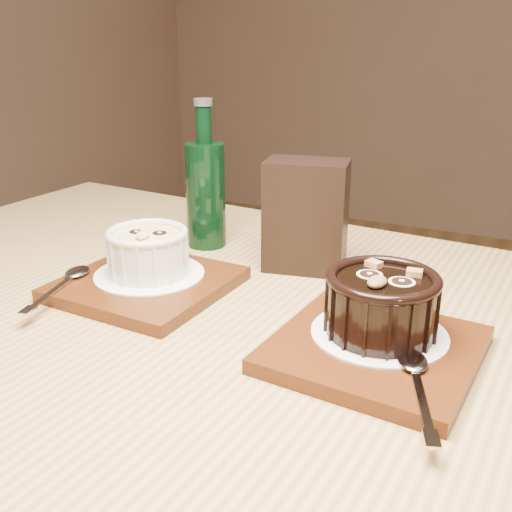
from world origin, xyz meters
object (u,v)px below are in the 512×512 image
at_px(table, 236,411).
at_px(ramekin_white, 148,250).
at_px(tray_left, 147,284).
at_px(ramekin_dark, 382,301).
at_px(green_bottle, 206,191).
at_px(tray_right, 375,349).
at_px(condiment_stand, 306,216).

relative_size(table, ramekin_white, 13.09).
bearing_deg(tray_left, ramekin_white, 105.17).
xyz_separation_m(ramekin_dark, green_bottle, (-0.30, 0.18, 0.03)).
bearing_deg(ramekin_white, green_bottle, 78.39).
distance_m(tray_left, tray_right, 0.28).
bearing_deg(ramekin_dark, table, -157.21).
xyz_separation_m(ramekin_white, ramekin_dark, (0.28, -0.02, 0.00)).
xyz_separation_m(tray_left, ramekin_white, (-0.00, 0.01, 0.04)).
bearing_deg(tray_right, tray_left, 173.60).
xyz_separation_m(table, condiment_stand, (-0.01, 0.20, 0.16)).
height_order(tray_right, condiment_stand, condiment_stand).
bearing_deg(tray_left, condiment_stand, 46.16).
xyz_separation_m(tray_right, green_bottle, (-0.30, 0.20, 0.07)).
bearing_deg(tray_right, table, -171.32).
bearing_deg(ramekin_dark, tray_right, -79.20).
bearing_deg(table, tray_right, 8.68).
distance_m(ramekin_white, condiment_stand, 0.20).
xyz_separation_m(table, ramekin_white, (-0.15, 0.06, 0.14)).
bearing_deg(table, condiment_stand, 91.63).
xyz_separation_m(ramekin_white, condiment_stand, (0.14, 0.14, 0.02)).
bearing_deg(tray_left, ramekin_dark, -2.93).
relative_size(ramekin_white, green_bottle, 0.47).
bearing_deg(tray_left, table, -19.84).
height_order(tray_left, green_bottle, green_bottle).
height_order(ramekin_white, condiment_stand, condiment_stand).
distance_m(tray_right, green_bottle, 0.37).
distance_m(table, tray_right, 0.17).
bearing_deg(condiment_stand, ramekin_white, -136.53).
relative_size(table, tray_right, 6.95).
bearing_deg(condiment_stand, tray_left, -133.84).
bearing_deg(ramekin_white, tray_right, -25.27).
xyz_separation_m(table, tray_left, (-0.15, 0.05, 0.10)).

